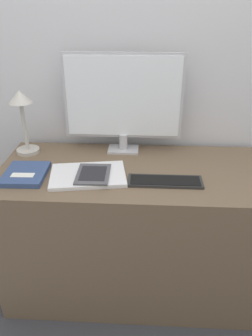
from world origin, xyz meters
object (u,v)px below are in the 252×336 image
(keyboard, at_px, (165,181))
(ereader, at_px, (93,174))
(monitor, at_px, (123,100))
(notebook, at_px, (25,174))
(laptop, at_px, (88,175))
(desk_lamp, at_px, (22,112))

(keyboard, distance_m, ereader, 0.33)
(monitor, relative_size, notebook, 2.65)
(monitor, bearing_deg, laptop, -115.59)
(laptop, bearing_deg, desk_lamp, 145.61)
(monitor, height_order, ereader, monitor)
(keyboard, height_order, desk_lamp, desk_lamp)
(ereader, relative_size, notebook, 0.86)
(laptop, distance_m, notebook, 0.29)
(monitor, distance_m, ereader, 0.42)
(keyboard, bearing_deg, monitor, 122.11)
(monitor, height_order, laptop, monitor)
(monitor, relative_size, keyboard, 1.80)
(keyboard, bearing_deg, laptop, 175.02)
(monitor, bearing_deg, desk_lamp, -173.86)
(ereader, bearing_deg, monitor, 69.42)
(keyboard, distance_m, laptop, 0.35)
(monitor, xyz_separation_m, laptop, (-0.14, -0.30, -0.27))
(keyboard, distance_m, desk_lamp, 0.79)
(ereader, bearing_deg, keyboard, -3.09)
(desk_lamp, bearing_deg, laptop, -34.39)
(ereader, xyz_separation_m, desk_lamp, (-0.39, 0.26, 0.20))
(desk_lamp, bearing_deg, ereader, -33.90)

